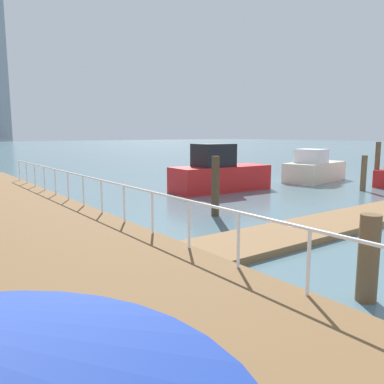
{
  "coord_description": "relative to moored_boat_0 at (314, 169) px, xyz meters",
  "views": [
    {
      "loc": [
        -7.99,
        2.4,
        2.88
      ],
      "look_at": [
        -1.87,
        10.7,
        1.33
      ],
      "focal_mm": 36.22,
      "sensor_mm": 36.0,
      "label": 1
    }
  ],
  "objects": [
    {
      "name": "ground_plane",
      "position": [
        -12.09,
        3.01,
        -0.73
      ],
      "size": [
        300.0,
        300.0,
        0.0
      ],
      "primitive_type": "plane",
      "color": "slate"
    },
    {
      "name": "floating_dock",
      "position": [
        -9.1,
        -7.66,
        -0.64
      ],
      "size": [
        12.98,
        2.0,
        0.18
      ],
      "primitive_type": "cube",
      "color": "olive",
      "rests_on": "ground_plane"
    },
    {
      "name": "boardwalk_railing",
      "position": [
        -15.24,
        -7.13,
        0.5
      ],
      "size": [
        0.06,
        29.81,
        1.08
      ],
      "color": "white",
      "rests_on": "boardwalk"
    },
    {
      "name": "dock_piling_1",
      "position": [
        0.82,
        -3.47,
        0.49
      ],
      "size": [
        0.27,
        0.27,
        2.46
      ],
      "primitive_type": "cylinder",
      "color": "brown",
      "rests_on": "ground_plane"
    },
    {
      "name": "dock_piling_2",
      "position": [
        -11.41,
        -4.21,
        0.33
      ],
      "size": [
        0.28,
        0.28,
        2.12
      ],
      "primitive_type": "cylinder",
      "color": "#473826",
      "rests_on": "ground_plane"
    },
    {
      "name": "dock_piling_3",
      "position": [
        -1.41,
        -3.99,
        0.17
      ],
      "size": [
        0.28,
        0.28,
        1.82
      ],
      "primitive_type": "cylinder",
      "color": "brown",
      "rests_on": "ground_plane"
    },
    {
      "name": "dock_piling_5",
      "position": [
        -13.84,
        -11.23,
        0.03
      ],
      "size": [
        0.35,
        0.35,
        1.54
      ],
      "primitive_type": "cylinder",
      "color": "brown",
      "rests_on": "ground_plane"
    },
    {
      "name": "moored_boat_0",
      "position": [
        0.0,
        0.0,
        0.0
      ],
      "size": [
        4.96,
        2.82,
        1.98
      ],
      "color": "beige",
      "rests_on": "ground_plane"
    },
    {
      "name": "moored_boat_3",
      "position": [
        -7.34,
        0.36,
        0.14
      ],
      "size": [
        5.35,
        2.12,
        2.4
      ],
      "color": "red",
      "rests_on": "ground_plane"
    }
  ]
}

